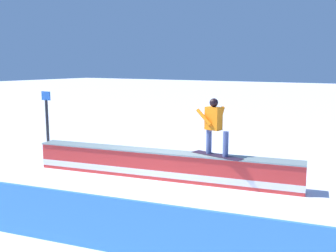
% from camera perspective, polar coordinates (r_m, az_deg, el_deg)
% --- Properties ---
extents(ground_plane, '(120.00, 120.00, 0.00)m').
position_cam_1_polar(ground_plane, '(10.51, -1.04, -7.76)').
color(ground_plane, white).
extents(grind_box, '(7.36, 1.95, 0.76)m').
position_cam_1_polar(grind_box, '(10.41, -1.04, -5.95)').
color(grind_box, red).
rests_on(grind_box, ground_plane).
extents(snowboarder, '(1.45, 0.57, 1.46)m').
position_cam_1_polar(snowboarder, '(9.77, 6.92, 0.20)').
color(snowboarder, '#2B1A2B').
rests_on(snowboarder, grind_box).
extents(safety_fence, '(12.58, 2.56, 0.94)m').
position_cam_1_polar(safety_fence, '(7.36, -19.68, -11.91)').
color(safety_fence, '#3A80EC').
rests_on(safety_fence, ground_plane).
extents(trail_marker, '(0.40, 0.10, 2.15)m').
position_cam_1_polar(trail_marker, '(13.91, -17.52, 0.80)').
color(trail_marker, '#262628').
rests_on(trail_marker, ground_plane).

